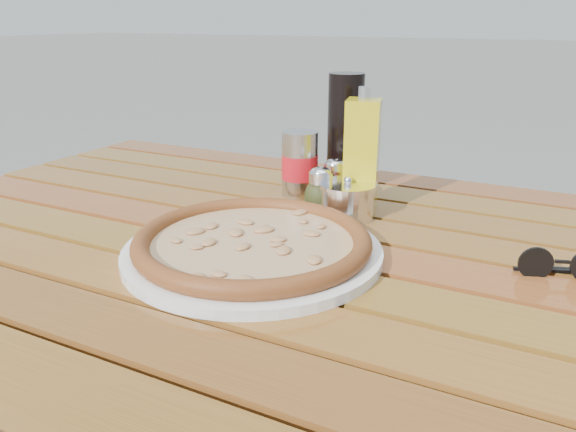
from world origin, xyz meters
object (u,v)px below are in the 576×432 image
at_px(pepper_shaker, 335,182).
at_px(parmesan_tin, 347,200).
at_px(oregano_shaker, 320,192).
at_px(dark_bottle, 345,133).
at_px(pizza, 253,241).
at_px(sunglasses, 561,265).
at_px(plate, 253,252).
at_px(soda_can, 300,165).
at_px(olive_oil_cruet, 362,156).
at_px(table, 282,284).

height_order(pepper_shaker, parmesan_tin, pepper_shaker).
relative_size(oregano_shaker, dark_bottle, 0.37).
height_order(pizza, oregano_shaker, oregano_shaker).
relative_size(parmesan_tin, sunglasses, 1.17).
distance_m(plate, oregano_shaker, 0.21).
relative_size(pepper_shaker, parmesan_tin, 0.65).
distance_m(soda_can, olive_oil_cruet, 0.14).
relative_size(olive_oil_cruet, parmesan_tin, 1.67).
bearing_deg(pizza, dark_bottle, 91.01).
distance_m(pepper_shaker, oregano_shaker, 0.06).
xyz_separation_m(olive_oil_cruet, parmesan_tin, (-0.01, -0.04, -0.07)).
bearing_deg(soda_can, plate, -76.88).
height_order(oregano_shaker, soda_can, soda_can).
xyz_separation_m(oregano_shaker, parmesan_tin, (0.05, 0.00, -0.01)).
relative_size(table, oregano_shaker, 17.07).
bearing_deg(parmesan_tin, sunglasses, -14.91).
bearing_deg(plate, oregano_shaker, 87.39).
height_order(dark_bottle, parmesan_tin, dark_bottle).
bearing_deg(pizza, olive_oil_cruet, 75.84).
bearing_deg(plate, dark_bottle, 91.01).
bearing_deg(parmesan_tin, oregano_shaker, -177.99).
bearing_deg(plate, olive_oil_cruet, 75.84).
distance_m(parmesan_tin, sunglasses, 0.34).
xyz_separation_m(soda_can, sunglasses, (0.45, -0.16, -0.04)).
bearing_deg(plate, soda_can, 103.12).
height_order(oregano_shaker, dark_bottle, dark_bottle).
bearing_deg(oregano_shaker, sunglasses, -12.83).
bearing_deg(parmesan_tin, table, -111.00).
bearing_deg(olive_oil_cruet, dark_bottle, 125.03).
distance_m(plate, olive_oil_cruet, 0.28).
relative_size(table, pepper_shaker, 17.07).
relative_size(pepper_shaker, olive_oil_cruet, 0.39).
xyz_separation_m(plate, parmesan_tin, (0.06, 0.21, 0.02)).
height_order(plate, dark_bottle, dark_bottle).
relative_size(table, soda_can, 11.67).
xyz_separation_m(parmesan_tin, sunglasses, (0.33, -0.09, -0.01)).
xyz_separation_m(pizza, oregano_shaker, (0.01, 0.21, 0.02)).
relative_size(pizza, dark_bottle, 1.97).
xyz_separation_m(pepper_shaker, soda_can, (-0.08, 0.01, 0.02)).
distance_m(table, parmesan_tin, 0.18).
height_order(oregano_shaker, sunglasses, oregano_shaker).
distance_m(pepper_shaker, soda_can, 0.08).
bearing_deg(olive_oil_cruet, soda_can, 166.18).
relative_size(plate, dark_bottle, 1.64).
bearing_deg(sunglasses, soda_can, 140.28).
bearing_deg(dark_bottle, olive_oil_cruet, -54.97).
bearing_deg(dark_bottle, soda_can, -131.59).
height_order(soda_can, sunglasses, soda_can).
distance_m(table, dark_bottle, 0.33).
distance_m(pizza, dark_bottle, 0.36).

